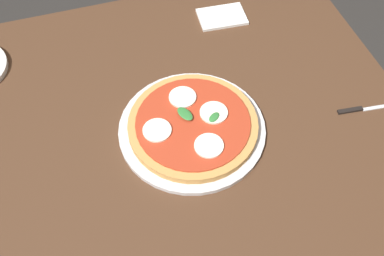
% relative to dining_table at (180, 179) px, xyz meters
% --- Properties ---
extents(dining_table, '(1.14, 1.13, 0.77)m').
position_rel_dining_table_xyz_m(dining_table, '(0.00, 0.00, 0.00)').
color(dining_table, '#4C301E').
rests_on(dining_table, ground_plane).
extents(serving_tray, '(0.33, 0.33, 0.01)m').
position_rel_dining_table_xyz_m(serving_tray, '(0.05, 0.06, 0.11)').
color(serving_tray, silver).
rests_on(serving_tray, dining_table).
extents(pizza, '(0.29, 0.29, 0.03)m').
position_rel_dining_table_xyz_m(pizza, '(0.05, 0.06, 0.13)').
color(pizza, tan).
rests_on(pizza, serving_tray).
extents(napkin, '(0.14, 0.10, 0.01)m').
position_rel_dining_table_xyz_m(napkin, '(0.24, 0.40, 0.11)').
color(napkin, white).
rests_on(napkin, dining_table).
extents(knife, '(0.17, 0.03, 0.01)m').
position_rel_dining_table_xyz_m(knife, '(0.45, -0.01, 0.11)').
color(knife, black).
rests_on(knife, dining_table).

